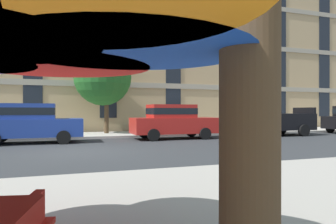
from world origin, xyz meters
The scene contains 7 objects.
ground_plane centered at (0.00, 0.00, 0.00)m, with size 120.00×120.00×0.00m, color #2D3033.
sidewalk_far centered at (0.00, 6.80, 0.06)m, with size 56.00×3.60×0.12m, color #B2ADA3.
apartment_building centered at (0.00, 14.99, 6.40)m, with size 45.39×12.08×12.80m.
sedan_blue centered at (-1.93, 3.70, 0.95)m, with size 4.40×1.98×1.78m.
sedan_red centered at (4.88, 3.70, 0.95)m, with size 4.40×1.98×1.78m.
pickup_black centered at (10.68, 3.70, 1.03)m, with size 5.10×2.12×2.20m.
street_tree_middle centered at (1.67, 7.21, 3.48)m, with size 3.40×3.40×5.18m.
Camera 1 is at (-0.52, -11.28, 1.46)m, focal length 32.75 mm.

